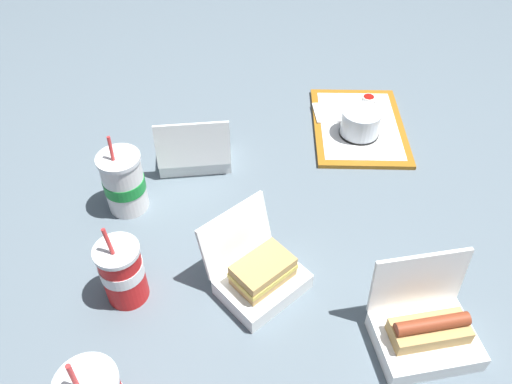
# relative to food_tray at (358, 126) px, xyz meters

# --- Properties ---
(ground_plane) EXTENTS (3.20, 3.20, 0.00)m
(ground_plane) POSITION_rel_food_tray_xyz_m (0.36, -0.25, -0.01)
(ground_plane) COLOR slate
(food_tray) EXTENTS (0.38, 0.28, 0.01)m
(food_tray) POSITION_rel_food_tray_xyz_m (0.00, 0.00, 0.00)
(food_tray) COLOR #A56619
(food_tray) RESTS_ON ground_plane
(cake_container) EXTENTS (0.11, 0.11, 0.07)m
(cake_container) POSITION_rel_food_tray_xyz_m (0.05, -0.00, 0.04)
(cake_container) COLOR black
(cake_container) RESTS_ON food_tray
(ketchup_cup) EXTENTS (0.04, 0.04, 0.02)m
(ketchup_cup) POSITION_rel_food_tray_xyz_m (-0.11, 0.04, 0.02)
(ketchup_cup) COLOR white
(ketchup_cup) RESTS_ON food_tray
(napkin_stack) EXTENTS (0.11, 0.11, 0.00)m
(napkin_stack) POSITION_rel_food_tray_xyz_m (-0.05, -0.08, 0.01)
(napkin_stack) COLOR white
(napkin_stack) RESTS_ON food_tray
(plastic_fork) EXTENTS (0.11, 0.01, 0.00)m
(plastic_fork) POSITION_rel_food_tray_xyz_m (-0.08, 0.06, 0.01)
(plastic_fork) COLOR white
(plastic_fork) RESTS_ON food_tray
(clamshell_hotdog_center) EXTENTS (0.16, 0.21, 0.16)m
(clamshell_hotdog_center) POSITION_rel_food_tray_xyz_m (0.19, -0.45, 0.03)
(clamshell_hotdog_center) COLOR white
(clamshell_hotdog_center) RESTS_ON ground_plane
(clamshell_sandwich_corner) EXTENTS (0.24, 0.24, 0.16)m
(clamshell_sandwich_corner) POSITION_rel_food_tray_xyz_m (0.58, -0.25, 0.04)
(clamshell_sandwich_corner) COLOR white
(clamshell_sandwich_corner) RESTS_ON ground_plane
(clamshell_hotdog_back) EXTENTS (0.20, 0.22, 0.18)m
(clamshell_hotdog_back) POSITION_rel_food_tray_xyz_m (0.69, 0.07, 0.03)
(clamshell_hotdog_back) COLOR white
(clamshell_hotdog_back) RESTS_ON ground_plane
(soda_cup_left) EXTENTS (0.10, 0.10, 0.22)m
(soda_cup_left) POSITION_rel_food_tray_xyz_m (0.36, -0.59, 0.07)
(soda_cup_left) COLOR white
(soda_cup_left) RESTS_ON ground_plane
(soda_cup_front) EXTENTS (0.09, 0.09, 0.21)m
(soda_cup_front) POSITION_rel_food_tray_xyz_m (0.62, -0.53, 0.07)
(soda_cup_front) COLOR red
(soda_cup_front) RESTS_ON ground_plane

